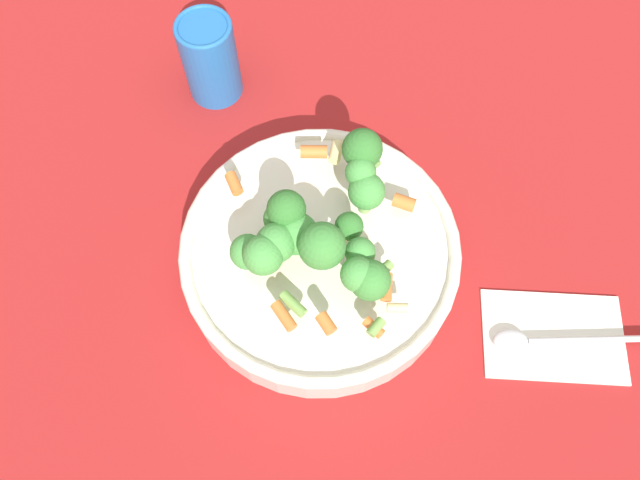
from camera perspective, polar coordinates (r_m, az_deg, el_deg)
ground_plane at (r=0.69m, az=0.00°, el=-2.23°), size 3.00×3.00×0.00m
bowl at (r=0.67m, az=0.00°, el=-1.29°), size 0.29×0.29×0.05m
pasta_salad at (r=0.60m, az=-0.08°, el=1.03°), size 0.23×0.20×0.08m
cup at (r=0.78m, az=-10.04°, el=16.06°), size 0.07×0.07×0.11m
napkin at (r=0.71m, az=20.59°, el=-8.21°), size 0.17×0.17×0.01m
spoon at (r=0.69m, az=20.32°, el=-8.62°), size 0.13×0.16×0.01m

